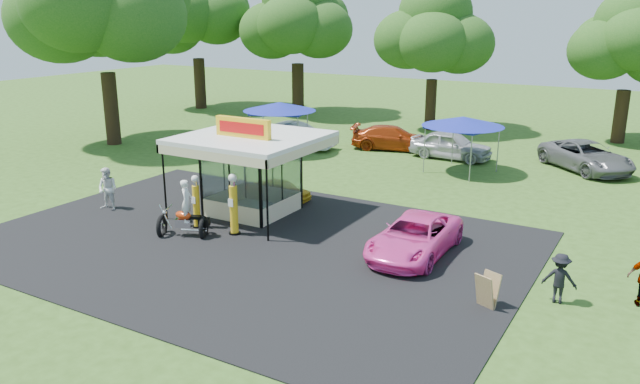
# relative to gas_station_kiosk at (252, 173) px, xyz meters

# --- Properties ---
(ground) EXTENTS (120.00, 120.00, 0.00)m
(ground) POSITION_rel_gas_station_kiosk_xyz_m (2.00, -4.99, -1.78)
(ground) COLOR #304E18
(ground) RESTS_ON ground
(asphalt_apron) EXTENTS (20.00, 14.00, 0.04)m
(asphalt_apron) POSITION_rel_gas_station_kiosk_xyz_m (2.00, -2.99, -1.76)
(asphalt_apron) COLOR black
(asphalt_apron) RESTS_ON ground
(gas_station_kiosk) EXTENTS (5.40, 5.40, 4.18)m
(gas_station_kiosk) POSITION_rel_gas_station_kiosk_xyz_m (0.00, 0.00, 0.00)
(gas_station_kiosk) COLOR white
(gas_station_kiosk) RESTS_ON ground
(gas_pump_left) EXTENTS (0.40, 0.40, 2.17)m
(gas_pump_left) POSITION_rel_gas_station_kiosk_xyz_m (-0.78, -2.67, -0.74)
(gas_pump_left) COLOR black
(gas_pump_left) RESTS_ON ground
(gas_pump_right) EXTENTS (0.45, 0.45, 2.44)m
(gas_pump_right) POSITION_rel_gas_station_kiosk_xyz_m (1.00, -2.57, -0.61)
(gas_pump_right) COLOR black
(gas_pump_right) RESTS_ON ground
(motorcycle) EXTENTS (2.05, 1.59, 2.34)m
(motorcycle) POSITION_rel_gas_station_kiosk_xyz_m (-0.48, -3.65, -0.87)
(motorcycle) COLOR black
(motorcycle) RESTS_ON ground
(spare_tires) EXTENTS (0.91, 0.55, 0.78)m
(spare_tires) POSITION_rel_gas_station_kiosk_xyz_m (-1.96, -0.52, -1.40)
(spare_tires) COLOR black
(spare_tires) RESTS_ON ground
(a_frame_sign) EXTENTS (0.65, 0.72, 1.06)m
(a_frame_sign) POSITION_rel_gas_station_kiosk_xyz_m (11.15, -3.80, -1.25)
(a_frame_sign) COLOR #593819
(a_frame_sign) RESTS_ON ground
(kiosk_car) EXTENTS (2.82, 1.13, 0.96)m
(kiosk_car) POSITION_rel_gas_station_kiosk_xyz_m (-0.00, 2.21, -1.30)
(kiosk_car) COLOR yellow
(kiosk_car) RESTS_ON ground
(pink_sedan) EXTENTS (2.31, 4.92, 1.36)m
(pink_sedan) POSITION_rel_gas_station_kiosk_xyz_m (7.77, -1.02, -1.10)
(pink_sedan) COLOR #FF45B1
(pink_sedan) RESTS_ON ground
(spectator_west) EXTENTS (1.02, 0.86, 1.87)m
(spectator_west) POSITION_rel_gas_station_kiosk_xyz_m (-5.68, -2.78, -0.85)
(spectator_west) COLOR white
(spectator_west) RESTS_ON ground
(spectator_east_a) EXTENTS (1.03, 0.63, 1.54)m
(spectator_east_a) POSITION_rel_gas_station_kiosk_xyz_m (12.88, -2.38, -1.01)
(spectator_east_a) COLOR black
(spectator_east_a) RESTS_ON ground
(bg_car_a) EXTENTS (5.11, 2.37, 1.62)m
(bg_car_a) POSITION_rel_gas_station_kiosk_xyz_m (-5.35, 11.92, -0.97)
(bg_car_a) COLOR silver
(bg_car_a) RESTS_ON ground
(bg_car_b) EXTENTS (5.44, 3.34, 1.47)m
(bg_car_b) POSITION_rel_gas_station_kiosk_xyz_m (-0.01, 14.69, -1.05)
(bg_car_b) COLOR #9C2F0C
(bg_car_b) RESTS_ON ground
(bg_car_c) EXTENTS (4.80, 2.10, 1.61)m
(bg_car_c) POSITION_rel_gas_station_kiosk_xyz_m (3.96, 14.10, -0.98)
(bg_car_c) COLOR #AFAFB4
(bg_car_c) RESTS_ON ground
(bg_car_d) EXTENTS (5.89, 5.80, 1.57)m
(bg_car_d) POSITION_rel_gas_station_kiosk_xyz_m (11.19, 15.09, -1.00)
(bg_car_d) COLOR slate
(bg_car_d) RESTS_ON ground
(tent_west) EXTENTS (4.39, 4.39, 3.07)m
(tent_west) POSITION_rel_gas_station_kiosk_xyz_m (-5.62, 10.51, 1.00)
(tent_west) COLOR gray
(tent_west) RESTS_ON ground
(tent_east) EXTENTS (4.30, 4.30, 3.01)m
(tent_east) POSITION_rel_gas_station_kiosk_xyz_m (5.45, 11.28, 0.94)
(tent_east) COLOR gray
(tent_east) RESTS_ON ground
(oak_far_a) EXTENTS (10.25, 10.25, 12.15)m
(oak_far_a) POSITION_rel_gas_station_kiosk_xyz_m (-21.73, 21.99, 5.95)
(oak_far_a) COLOR black
(oak_far_a) RESTS_ON ground
(oak_far_b) EXTENTS (9.64, 9.64, 11.50)m
(oak_far_b) POSITION_rel_gas_station_kiosk_xyz_m (-12.54, 23.60, 5.56)
(oak_far_b) COLOR black
(oak_far_b) RESTS_ON ground
(oak_far_c) EXTENTS (8.69, 8.69, 10.24)m
(oak_far_c) POSITION_rel_gas_station_kiosk_xyz_m (-0.43, 22.35, 4.71)
(oak_far_c) COLOR black
(oak_far_c) RESTS_ON ground
(oak_far_d) EXTENTS (8.01, 8.01, 9.54)m
(oak_far_d) POSITION_rel_gas_station_kiosk_xyz_m (11.92, 24.13, 4.30)
(oak_far_d) COLOR black
(oak_far_d) RESTS_ON ground
(oak_near) EXTENTS (11.78, 11.78, 13.57)m
(oak_near) POSITION_rel_gas_station_kiosk_xyz_m (-16.34, 7.15, 6.72)
(oak_near) COLOR black
(oak_near) RESTS_ON ground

